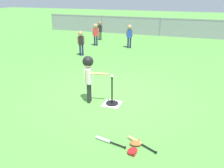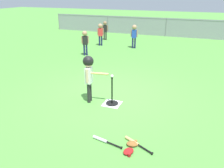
{
  "view_description": "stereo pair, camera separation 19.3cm",
  "coord_description": "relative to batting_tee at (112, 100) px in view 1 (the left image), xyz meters",
  "views": [
    {
      "loc": [
        1.95,
        -5.43,
        2.68
      ],
      "look_at": [
        0.24,
        -0.53,
        0.55
      ],
      "focal_mm": 36.2,
      "sensor_mm": 36.0,
      "label": 1
    },
    {
      "loc": [
        2.13,
        -5.36,
        2.68
      ],
      "look_at": [
        0.24,
        -0.53,
        0.55
      ],
      "focal_mm": 36.2,
      "sensor_mm": 36.0,
      "label": 2
    }
  ],
  "objects": [
    {
      "name": "fielder_deep_right",
      "position": [
        -2.85,
        4.01,
        0.59
      ],
      "size": [
        0.28,
        0.23,
        1.1
      ],
      "color": "#191E4C",
      "rests_on": "ground_plane"
    },
    {
      "name": "batter_child",
      "position": [
        -0.59,
        -0.09,
        0.76
      ],
      "size": [
        0.64,
        0.35,
        1.23
      ],
      "color": "#262626",
      "rests_on": "ground_plane"
    },
    {
      "name": "ground_plane",
      "position": [
        -0.24,
        0.53,
        -0.12
      ],
      "size": [
        60.0,
        60.0,
        0.0
      ],
      "primitive_type": "plane",
      "color": "#51933D"
    },
    {
      "name": "baseball_on_tee",
      "position": [
        -0.0,
        0.0,
        0.64
      ],
      "size": [
        0.07,
        0.07,
        0.07
      ],
      "primitive_type": "sphere",
      "color": "white",
      "rests_on": "batting_tee"
    },
    {
      "name": "glove_by_plate",
      "position": [
        0.97,
        -1.68,
        -0.08
      ],
      "size": [
        0.23,
        0.26,
        0.07
      ],
      "color": "#B21919",
      "rests_on": "ground_plane"
    },
    {
      "name": "spare_bat_silver",
      "position": [
        0.42,
        -1.54,
        -0.09
      ],
      "size": [
        0.65,
        0.18,
        0.06
      ],
      "color": "silver",
      "rests_on": "ground_plane"
    },
    {
      "name": "spare_bat_wood",
      "position": [
        1.0,
        -1.38,
        -0.09
      ],
      "size": [
        0.62,
        0.34,
        0.06
      ],
      "color": "#DBB266",
      "rests_on": "ground_plane"
    },
    {
      "name": "home_plate",
      "position": [
        -0.0,
        0.0,
        -0.11
      ],
      "size": [
        0.44,
        0.44,
        0.01
      ],
      "primitive_type": "cube",
      "color": "white",
      "rests_on": "ground_plane"
    },
    {
      "name": "glove_near_bats",
      "position": [
        0.98,
        -1.44,
        -0.08
      ],
      "size": [
        0.25,
        0.22,
        0.07
      ],
      "color": "brown",
      "rests_on": "ground_plane"
    },
    {
      "name": "batting_tee",
      "position": [
        0.0,
        0.0,
        0.0
      ],
      "size": [
        0.32,
        0.32,
        0.72
      ],
      "color": "black",
      "rests_on": "ground_plane"
    },
    {
      "name": "fielder_deep_left",
      "position": [
        -3.03,
        6.09,
        0.62
      ],
      "size": [
        0.31,
        0.23,
        1.15
      ],
      "color": "#191E4C",
      "rests_on": "ground_plane"
    },
    {
      "name": "fielder_deep_center",
      "position": [
        -3.41,
        7.59,
        0.58
      ],
      "size": [
        0.3,
        0.21,
        1.08
      ],
      "color": "#262626",
      "rests_on": "ground_plane"
    },
    {
      "name": "outfield_fence",
      "position": [
        -0.24,
        10.07,
        0.5
      ],
      "size": [
        16.06,
        0.06,
        1.15
      ],
      "color": "slate",
      "rests_on": "ground_plane"
    },
    {
      "name": "fielder_near_right",
      "position": [
        -1.22,
        6.15,
        0.63
      ],
      "size": [
        0.34,
        0.23,
        1.17
      ],
      "color": "#191E4C",
      "rests_on": "ground_plane"
    }
  ]
}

